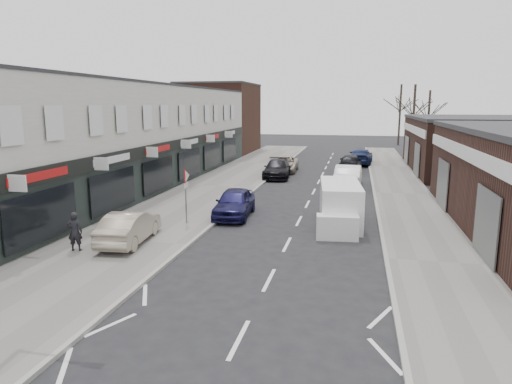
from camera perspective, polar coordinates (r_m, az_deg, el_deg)
The scene contains 18 objects.
pavement_left at distance 32.04m, azimuth -4.87°, elevation 0.65°, with size 5.50×64.00×0.12m, color slate.
pavement_right at distance 30.78m, azimuth 17.95°, elevation -0.27°, with size 3.50×64.00×0.12m, color slate.
shop_terrace_left at distance 32.05m, azimuth -18.02°, elevation 6.45°, with size 8.00×41.00×7.10m, color silver.
brick_block_far at distance 55.53m, azimuth -4.58°, elevation 9.08°, with size 8.00×10.00×8.00m, color #47271E.
right_unit_far at distance 43.37m, azimuth 25.59°, elevation 5.22°, with size 10.00×16.00×4.50m, color #381F19.
tree_far_a at distance 56.74m, azimuth 18.82°, elevation 4.52°, with size 3.60×3.60×8.00m, color #382D26, non-canonical shape.
tree_far_b at distance 62.98m, azimuth 20.50°, elevation 4.99°, with size 3.60×3.60×7.50m, color #382D26, non-canonical shape.
tree_far_c at distance 68.59m, azimuth 17.33°, elevation 5.61°, with size 3.60×3.60×8.50m, color #382D26, non-canonical shape.
warning_sign at distance 21.85m, azimuth -8.73°, elevation 1.44°, with size 0.12×0.80×2.70m.
white_van at distance 22.27m, azimuth 10.43°, elevation -1.69°, with size 2.25×5.37×2.03m.
sedan_on_pavement at distance 19.54m, azimuth -15.54°, elevation -4.22°, with size 1.40×4.02×1.32m, color #9F917F.
pedestrian at distance 19.10m, azimuth -21.70°, elevation -4.60°, with size 0.56×0.37×1.55m, color black.
parked_car_left_a at distance 23.65m, azimuth -2.72°, elevation -1.35°, with size 1.73×4.29×1.46m, color #171543.
parked_car_left_b at distance 36.21m, azimuth 2.66°, elevation 2.91°, with size 2.00×4.92×1.43m, color black.
parked_car_left_c at distance 39.61m, azimuth 3.59°, elevation 3.49°, with size 2.13×4.62×1.28m, color #B6A791.
parked_car_right_a at distance 32.63m, azimuth 11.47°, elevation 1.98°, with size 1.70×4.88×1.61m, color silver.
parked_car_right_b at distance 40.29m, azimuth 11.68°, elevation 3.61°, with size 1.84×4.58×1.56m, color black.
parked_car_right_c at distance 45.53m, azimuth 12.96°, elevation 4.35°, with size 2.13×5.24×1.52m, color #151F44.
Camera 1 is at (2.65, -8.09, 5.75)m, focal length 32.00 mm.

